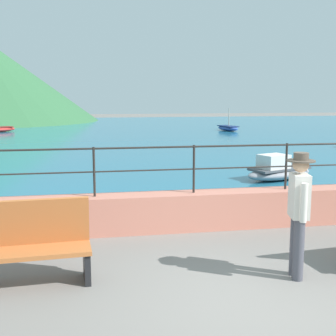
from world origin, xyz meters
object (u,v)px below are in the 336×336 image
(person_walking, at_px, (299,209))
(boat_0, at_px, (228,128))
(bench_main, at_px, (25,243))
(boat_4, at_px, (278,171))

(person_walking, xyz_separation_m, boat_0, (7.10, 25.20, -0.72))
(bench_main, distance_m, person_walking, 3.70)
(bench_main, distance_m, boat_0, 26.98)
(boat_0, height_order, boat_4, boat_0)
(bench_main, bearing_deg, boat_4, 44.38)
(person_walking, bearing_deg, boat_0, 74.26)
(person_walking, distance_m, boat_4, 7.23)
(boat_4, bearing_deg, bench_main, -135.62)
(boat_0, bearing_deg, bench_main, -113.49)
(bench_main, xyz_separation_m, boat_4, (6.35, 6.21, -0.23))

